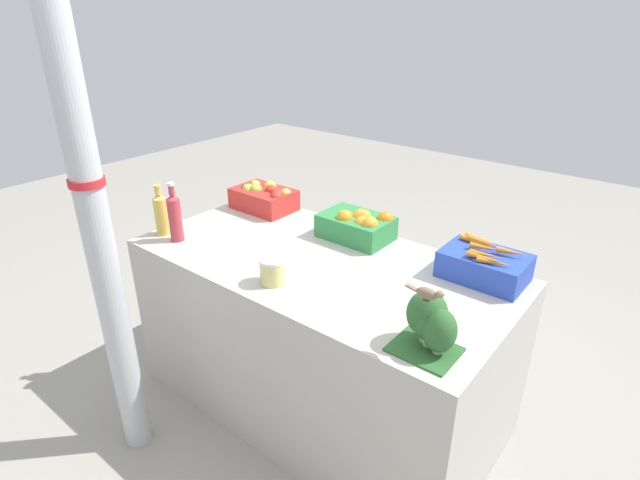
% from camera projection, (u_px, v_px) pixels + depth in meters
% --- Properties ---
extents(ground_plane, '(10.00, 10.00, 0.00)m').
position_uv_depth(ground_plane, '(320.00, 400.00, 2.64)').
color(ground_plane, gray).
extents(market_table, '(1.76, 0.88, 0.84)m').
position_uv_depth(market_table, '(320.00, 335.00, 2.46)').
color(market_table, '#B7B2A8').
rests_on(market_table, ground_plane).
extents(support_pole, '(0.13, 0.13, 2.36)m').
position_uv_depth(support_pole, '(93.00, 211.00, 1.91)').
color(support_pole, '#B7BABF').
rests_on(support_pole, ground_plane).
extents(apple_crate, '(0.35, 0.24, 0.15)m').
position_uv_depth(apple_crate, '(263.00, 196.00, 2.84)').
color(apple_crate, red).
rests_on(apple_crate, market_table).
extents(orange_crate, '(0.35, 0.24, 0.16)m').
position_uv_depth(orange_crate, '(358.00, 225.00, 2.47)').
color(orange_crate, '#2D8442').
rests_on(orange_crate, market_table).
extents(carrot_crate, '(0.35, 0.24, 0.15)m').
position_uv_depth(carrot_crate, '(484.00, 265.00, 2.10)').
color(carrot_crate, '#2847B7').
rests_on(carrot_crate, market_table).
extents(broccoli_pile, '(0.22, 0.20, 0.20)m').
position_uv_depth(broccoli_pile, '(431.00, 322.00, 1.65)').
color(broccoli_pile, '#2D602D').
rests_on(broccoli_pile, market_table).
extents(juice_bottle_golden, '(0.06, 0.06, 0.26)m').
position_uv_depth(juice_bottle_golden, '(161.00, 214.00, 2.50)').
color(juice_bottle_golden, gold).
rests_on(juice_bottle_golden, market_table).
extents(juice_bottle_ruby, '(0.06, 0.06, 0.30)m').
position_uv_depth(juice_bottle_ruby, '(175.00, 216.00, 2.43)').
color(juice_bottle_ruby, '#B2333D').
rests_on(juice_bottle_ruby, market_table).
extents(pickle_jar, '(0.11, 0.11, 0.11)m').
position_uv_depth(pickle_jar, '(272.00, 271.00, 2.07)').
color(pickle_jar, '#D1CC75').
rests_on(pickle_jar, market_table).
extents(sparrow_bird, '(0.14, 0.04, 0.05)m').
position_uv_depth(sparrow_bird, '(428.00, 293.00, 1.58)').
color(sparrow_bird, '#4C3D2D').
rests_on(sparrow_bird, broccoli_pile).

